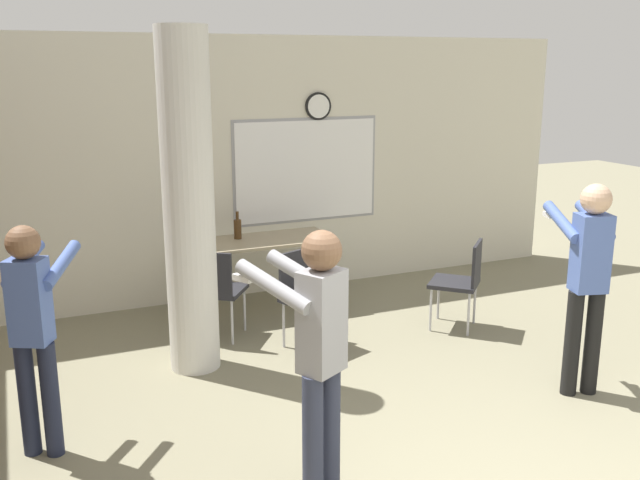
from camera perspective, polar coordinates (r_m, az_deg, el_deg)
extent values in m
cube|color=beige|center=(7.77, -6.36, 5.68)|extent=(8.00, 0.12, 2.80)
cylinder|color=black|center=(7.94, -0.15, 10.66)|extent=(0.30, 0.03, 0.30)
cylinder|color=white|center=(7.92, -0.10, 10.65)|extent=(0.25, 0.01, 0.25)
cube|color=#99999E|center=(7.96, -1.11, 5.60)|extent=(1.71, 0.01, 1.16)
cube|color=white|center=(7.96, -1.09, 5.59)|extent=(1.65, 0.02, 1.10)
cylinder|color=silver|center=(5.84, -10.46, 2.77)|extent=(0.42, 0.42, 2.80)
cube|color=tan|center=(7.35, -4.48, -0.04)|extent=(1.40, 0.65, 0.03)
cylinder|color=gray|center=(7.03, -8.67, -4.00)|extent=(0.04, 0.04, 0.72)
cylinder|color=gray|center=(7.44, 0.93, -2.82)|extent=(0.04, 0.04, 0.72)
cylinder|color=gray|center=(7.52, -9.72, -2.85)|extent=(0.04, 0.04, 0.72)
cylinder|color=gray|center=(7.90, -0.66, -1.80)|extent=(0.04, 0.04, 0.72)
cylinder|color=#4C3319|center=(7.36, -6.60, 0.86)|extent=(0.08, 0.08, 0.20)
cylinder|color=#4C3319|center=(7.33, -6.64, 1.95)|extent=(0.03, 0.03, 0.09)
cube|color=#232328|center=(6.73, -8.05, -4.01)|extent=(0.61, 0.61, 0.04)
cube|color=#232328|center=(6.48, -8.74, -2.70)|extent=(0.34, 0.26, 0.40)
cylinder|color=#B7B7BC|center=(6.91, -6.05, -5.52)|extent=(0.02, 0.02, 0.43)
cylinder|color=#B7B7BC|center=(7.02, -8.85, -5.28)|extent=(0.02, 0.02, 0.43)
cylinder|color=#B7B7BC|center=(6.59, -7.04, -6.54)|extent=(0.02, 0.02, 0.43)
cylinder|color=#B7B7BC|center=(6.71, -9.96, -6.26)|extent=(0.02, 0.02, 0.43)
cube|color=#232328|center=(7.00, 10.68, -3.40)|extent=(0.62, 0.62, 0.04)
cube|color=#232328|center=(6.91, 12.43, -1.82)|extent=(0.30, 0.30, 0.40)
cylinder|color=#B7B7BC|center=(7.27, 9.45, -4.63)|extent=(0.02, 0.02, 0.43)
cylinder|color=#B7B7BC|center=(6.93, 8.85, -5.53)|extent=(0.02, 0.02, 0.43)
cylinder|color=#B7B7BC|center=(7.21, 12.26, -4.92)|extent=(0.02, 0.02, 0.43)
cylinder|color=#B7B7BC|center=(6.88, 11.79, -5.84)|extent=(0.02, 0.02, 0.43)
cube|color=#232328|center=(6.40, -0.66, -4.82)|extent=(0.57, 0.57, 0.04)
cube|color=#232328|center=(6.47, -1.94, -2.56)|extent=(0.38, 0.17, 0.40)
cylinder|color=#B7B7BC|center=(6.24, -0.67, -7.62)|extent=(0.02, 0.02, 0.43)
cylinder|color=#B7B7BC|center=(6.48, 1.62, -6.79)|extent=(0.02, 0.02, 0.43)
cylinder|color=#B7B7BC|center=(6.48, -2.92, -6.79)|extent=(0.02, 0.02, 0.43)
cylinder|color=#B7B7BC|center=(6.72, -0.63, -6.02)|extent=(0.02, 0.02, 0.43)
cylinder|color=#1E2338|center=(5.05, -20.73, -11.85)|extent=(0.11, 0.11, 0.78)
cylinder|color=#1E2338|center=(5.11, -22.34, -11.66)|extent=(0.11, 0.11, 0.78)
cube|color=#4C66AD|center=(4.84, -22.25, -4.58)|extent=(0.29, 0.27, 0.55)
sphere|color=brown|center=(4.74, -22.68, -0.17)|extent=(0.21, 0.21, 0.21)
cylinder|color=#4C66AD|center=(4.93, -20.00, -1.87)|extent=(0.30, 0.47, 0.22)
cylinder|color=#4C66AD|center=(5.03, -22.61, -1.77)|extent=(0.30, 0.47, 0.22)
cylinder|color=black|center=(5.94, 20.97, -7.64)|extent=(0.12, 0.12, 0.84)
cylinder|color=black|center=(5.86, 19.53, -7.79)|extent=(0.12, 0.12, 0.84)
cube|color=#4C66AD|center=(5.68, 20.86, -0.98)|extent=(0.29, 0.25, 0.59)
sphere|color=#D8AD8C|center=(5.60, 21.22, 3.08)|extent=(0.23, 0.23, 0.23)
cylinder|color=#4C66AD|center=(5.91, 21.11, 1.46)|extent=(0.23, 0.53, 0.24)
cylinder|color=#4C66AD|center=(5.79, 18.76, 1.41)|extent=(0.23, 0.53, 0.24)
cube|color=white|center=(5.99, 17.79, 1.93)|extent=(0.07, 0.13, 0.04)
cylinder|color=#2D3347|center=(4.33, 0.81, -15.04)|extent=(0.12, 0.12, 0.83)
cylinder|color=#2D3347|center=(4.21, -0.58, -15.91)|extent=(0.12, 0.12, 0.83)
cube|color=#99999E|center=(3.97, 0.13, -6.52)|extent=(0.30, 0.28, 0.59)
sphere|color=brown|center=(3.84, 0.13, -0.84)|extent=(0.22, 0.22, 0.22)
cylinder|color=#99999E|center=(4.14, -1.33, -2.84)|extent=(0.33, 0.50, 0.24)
cylinder|color=#99999E|center=(3.95, -3.76, -3.73)|extent=(0.33, 0.50, 0.24)
cube|color=white|center=(4.10, -6.24, -3.06)|extent=(0.09, 0.13, 0.04)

